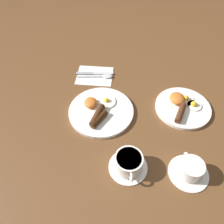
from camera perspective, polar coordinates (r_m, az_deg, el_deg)
ground_plane at (r=0.95m, az=-2.85°, el=-0.07°), size 3.00×3.00×0.00m
breakfast_plate_near at (r=0.94m, az=-3.07°, el=0.33°), size 0.28×0.28×0.04m
breakfast_plate_far at (r=1.01m, az=17.91°, el=1.47°), size 0.24×0.24×0.05m
teacup_near at (r=0.78m, az=4.32°, el=-13.20°), size 0.14×0.14×0.07m
teacup_far at (r=0.82m, az=19.73°, el=-13.98°), size 0.14×0.14×0.06m
napkin at (r=1.12m, az=-4.54°, el=9.48°), size 0.17×0.19×0.01m
knife at (r=1.13m, az=-5.10°, el=10.05°), size 0.02×0.19×0.01m
spoon at (r=1.11m, az=-2.17°, el=9.36°), size 0.04×0.18×0.01m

